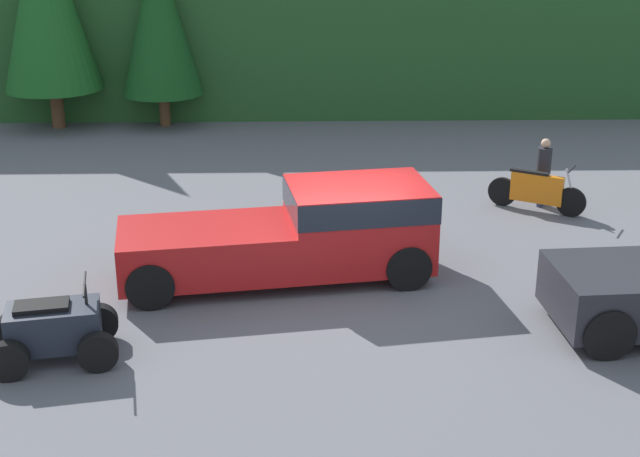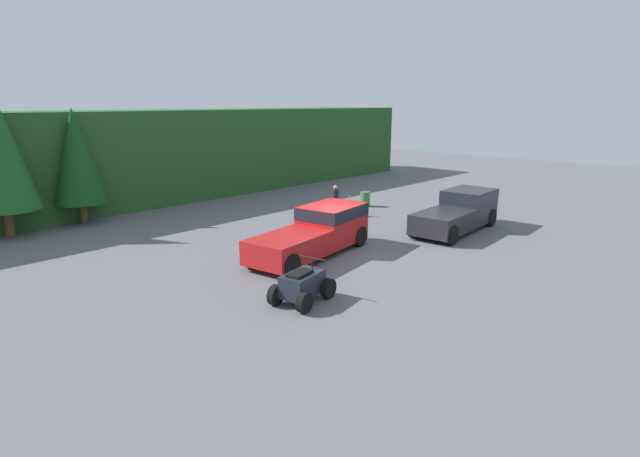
{
  "view_description": "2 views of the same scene",
  "coord_description": "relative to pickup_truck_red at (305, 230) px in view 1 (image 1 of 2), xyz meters",
  "views": [
    {
      "loc": [
        -0.91,
        -15.86,
        7.05
      ],
      "look_at": [
        -0.52,
        0.36,
        0.95
      ],
      "focal_mm": 50.0,
      "sensor_mm": 36.0,
      "label": 1
    },
    {
      "loc": [
        -14.98,
        -13.36,
        6.01
      ],
      "look_at": [
        -0.52,
        0.36,
        0.95
      ],
      "focal_mm": 28.0,
      "sensor_mm": 36.0,
      "label": 2
    }
  ],
  "objects": [
    {
      "name": "ground_plane",
      "position": [
        0.82,
        -0.2,
        -0.98
      ],
      "size": [
        80.0,
        80.0,
        0.0
      ],
      "primitive_type": "plane",
      "color": "#5B5B60"
    },
    {
      "name": "pickup_truck_red",
      "position": [
        0.0,
        0.0,
        0.0
      ],
      "size": [
        6.19,
        2.93,
        1.83
      ],
      "rotation": [
        0.0,
        0.0,
        0.15
      ],
      "color": "red",
      "rests_on": "ground_plane"
    },
    {
      "name": "dirt_bike",
      "position": [
        5.5,
        3.77,
        -0.49
      ],
      "size": [
        2.07,
        1.29,
        1.17
      ],
      "rotation": [
        0.0,
        0.0,
        -0.53
      ],
      "color": "black",
      "rests_on": "ground_plane"
    },
    {
      "name": "tree_mid_left",
      "position": [
        -4.45,
        12.35,
        2.43
      ],
      "size": [
        2.55,
        2.55,
        5.79
      ],
      "color": "brown",
      "rests_on": "ground_plane"
    },
    {
      "name": "quad_atv",
      "position": [
        -4.04,
        -3.21,
        -0.46
      ],
      "size": [
        2.19,
        1.63,
        1.29
      ],
      "rotation": [
        0.0,
        0.0,
        0.19
      ],
      "color": "black",
      "rests_on": "ground_plane"
    },
    {
      "name": "hillside_backdrop",
      "position": [
        0.82,
        15.8,
        1.79
      ],
      "size": [
        44.0,
        6.0,
        5.54
      ],
      "color": "#235123",
      "rests_on": "ground_plane"
    },
    {
      "name": "rider_person",
      "position": [
        5.72,
        4.16,
        -0.08
      ],
      "size": [
        0.45,
        0.45,
        1.66
      ],
      "rotation": [
        0.0,
        0.0,
        -0.39
      ],
      "color": "navy",
      "rests_on": "ground_plane"
    }
  ]
}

